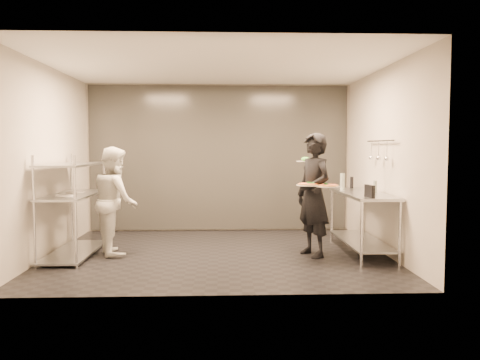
{
  "coord_description": "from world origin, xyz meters",
  "views": [
    {
      "loc": [
        0.06,
        -6.97,
        1.6
      ],
      "look_at": [
        0.33,
        0.21,
        1.1
      ],
      "focal_mm": 35.0,
      "sensor_mm": 36.0,
      "label": 1
    }
  ],
  "objects_px": {
    "pizza_plate_far": "(327,186)",
    "bottle_clear": "(375,187)",
    "pizza_plate_near": "(308,184)",
    "bottle_dark": "(352,183)",
    "pass_rack": "(73,204)",
    "prep_counter": "(362,212)",
    "salad_plate": "(305,160)",
    "pos_monitor": "(370,191)",
    "chef": "(115,200)",
    "waiter": "(314,195)",
    "bottle_green": "(342,182)"
  },
  "relations": [
    {
      "from": "pass_rack",
      "to": "chef",
      "type": "distance_m",
      "value": 0.61
    },
    {
      "from": "bottle_clear",
      "to": "bottle_dark",
      "type": "xyz_separation_m",
      "value": [
        -0.14,
        0.77,
        0.0
      ]
    },
    {
      "from": "pizza_plate_near",
      "to": "pizza_plate_far",
      "type": "bearing_deg",
      "value": -11.15
    },
    {
      "from": "pass_rack",
      "to": "pizza_plate_far",
      "type": "xyz_separation_m",
      "value": [
        3.7,
        -0.42,
        0.29
      ]
    },
    {
      "from": "bottle_green",
      "to": "bottle_clear",
      "type": "relative_size",
      "value": 1.44
    },
    {
      "from": "pass_rack",
      "to": "pizza_plate_far",
      "type": "bearing_deg",
      "value": -6.41
    },
    {
      "from": "bottle_green",
      "to": "bottle_dark",
      "type": "height_order",
      "value": "bottle_green"
    },
    {
      "from": "prep_counter",
      "to": "salad_plate",
      "type": "relative_size",
      "value": 6.59
    },
    {
      "from": "salad_plate",
      "to": "bottle_dark",
      "type": "height_order",
      "value": "salad_plate"
    },
    {
      "from": "chef",
      "to": "bottle_dark",
      "type": "height_order",
      "value": "chef"
    },
    {
      "from": "pizza_plate_far",
      "to": "bottle_dark",
      "type": "height_order",
      "value": "bottle_dark"
    },
    {
      "from": "chef",
      "to": "pos_monitor",
      "type": "distance_m",
      "value": 3.7
    },
    {
      "from": "bottle_dark",
      "to": "bottle_green",
      "type": "bearing_deg",
      "value": -132.02
    },
    {
      "from": "bottle_green",
      "to": "pass_rack",
      "type": "bearing_deg",
      "value": -173.46
    },
    {
      "from": "pizza_plate_far",
      "to": "bottle_dark",
      "type": "distance_m",
      "value": 1.32
    },
    {
      "from": "waiter",
      "to": "chef",
      "type": "distance_m",
      "value": 2.96
    },
    {
      "from": "pos_monitor",
      "to": "bottle_dark",
      "type": "bearing_deg",
      "value": 77.43
    },
    {
      "from": "waiter",
      "to": "pizza_plate_near",
      "type": "relative_size",
      "value": 5.3
    },
    {
      "from": "chef",
      "to": "salad_plate",
      "type": "relative_size",
      "value": 5.9
    },
    {
      "from": "prep_counter",
      "to": "waiter",
      "type": "relative_size",
      "value": 0.99
    },
    {
      "from": "bottle_green",
      "to": "bottle_dark",
      "type": "distance_m",
      "value": 0.33
    },
    {
      "from": "pizza_plate_far",
      "to": "pass_rack",
      "type": "bearing_deg",
      "value": 173.59
    },
    {
      "from": "pass_rack",
      "to": "pizza_plate_near",
      "type": "relative_size",
      "value": 4.68
    },
    {
      "from": "waiter",
      "to": "pos_monitor",
      "type": "xyz_separation_m",
      "value": [
        0.66,
        -0.53,
        0.1
      ]
    },
    {
      "from": "pizza_plate_near",
      "to": "bottle_green",
      "type": "relative_size",
      "value": 1.29
    },
    {
      "from": "waiter",
      "to": "prep_counter",
      "type": "bearing_deg",
      "value": 78.71
    },
    {
      "from": "waiter",
      "to": "bottle_dark",
      "type": "xyz_separation_m",
      "value": [
        0.81,
        0.91,
        0.11
      ]
    },
    {
      "from": "chef",
      "to": "bottle_green",
      "type": "height_order",
      "value": "chef"
    },
    {
      "from": "waiter",
      "to": "bottle_dark",
      "type": "relative_size",
      "value": 9.37
    },
    {
      "from": "bottle_dark",
      "to": "pizza_plate_near",
      "type": "bearing_deg",
      "value": -130.56
    },
    {
      "from": "pizza_plate_far",
      "to": "prep_counter",
      "type": "bearing_deg",
      "value": 33.44
    },
    {
      "from": "pizza_plate_near",
      "to": "bottle_clear",
      "type": "distance_m",
      "value": 1.12
    },
    {
      "from": "pizza_plate_far",
      "to": "bottle_clear",
      "type": "xyz_separation_m",
      "value": [
        0.81,
        0.37,
        -0.05
      ]
    },
    {
      "from": "salad_plate",
      "to": "pos_monitor",
      "type": "xyz_separation_m",
      "value": [
        0.73,
        -0.86,
        -0.4
      ]
    },
    {
      "from": "bottle_green",
      "to": "bottle_clear",
      "type": "xyz_separation_m",
      "value": [
        0.36,
        -0.52,
        -0.04
      ]
    },
    {
      "from": "prep_counter",
      "to": "bottle_dark",
      "type": "distance_m",
      "value": 0.82
    },
    {
      "from": "prep_counter",
      "to": "pizza_plate_near",
      "type": "bearing_deg",
      "value": -157.71
    },
    {
      "from": "prep_counter",
      "to": "salad_plate",
      "type": "height_order",
      "value": "salad_plate"
    },
    {
      "from": "pizza_plate_near",
      "to": "prep_counter",
      "type": "bearing_deg",
      "value": 22.29
    },
    {
      "from": "pass_rack",
      "to": "bottle_clear",
      "type": "distance_m",
      "value": 4.51
    },
    {
      "from": "prep_counter",
      "to": "pizza_plate_far",
      "type": "relative_size",
      "value": 5.07
    },
    {
      "from": "chef",
      "to": "pos_monitor",
      "type": "height_order",
      "value": "chef"
    },
    {
      "from": "pizza_plate_far",
      "to": "bottle_clear",
      "type": "relative_size",
      "value": 1.93
    },
    {
      "from": "pizza_plate_near",
      "to": "pos_monitor",
      "type": "relative_size",
      "value": 1.41
    },
    {
      "from": "pizza_plate_far",
      "to": "bottle_green",
      "type": "xyz_separation_m",
      "value": [
        0.45,
        0.89,
        -0.01
      ]
    },
    {
      "from": "pizza_plate_near",
      "to": "bottle_dark",
      "type": "distance_m",
      "value": 1.43
    },
    {
      "from": "pos_monitor",
      "to": "bottle_dark",
      "type": "xyz_separation_m",
      "value": [
        0.15,
        1.44,
        0.01
      ]
    },
    {
      "from": "pizza_plate_far",
      "to": "bottle_clear",
      "type": "height_order",
      "value": "bottle_clear"
    },
    {
      "from": "prep_counter",
      "to": "bottle_dark",
      "type": "height_order",
      "value": "bottle_dark"
    },
    {
      "from": "pizza_plate_far",
      "to": "salad_plate",
      "type": "distance_m",
      "value": 0.69
    }
  ]
}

